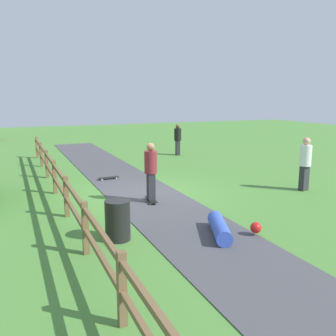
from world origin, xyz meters
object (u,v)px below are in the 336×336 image
skater_riding (151,169)px  bystander_white (305,161)px  trash_bin (118,220)px  skater_fallen (223,228)px  skateboard_loose (109,178)px  bystander_black (178,138)px

skater_riding → bystander_white: 5.32m
trash_bin → skater_riding: skater_riding is taller
skater_fallen → skateboard_loose: skater_fallen is taller
skater_riding → skateboard_loose: (-0.41, 3.48, -0.93)m
skater_fallen → skateboard_loose: 6.75m
trash_bin → skateboard_loose: 6.08m
trash_bin → skateboard_loose: bearing=77.5°
skateboard_loose → bystander_black: 6.71m
skateboard_loose → bystander_black: bearing=41.6°
trash_bin → bystander_black: (6.29, 10.35, 0.48)m
trash_bin → bystander_white: bystander_white is taller
trash_bin → bystander_white: bearing=13.9°
skater_fallen → bystander_white: bystander_white is taller
trash_bin → skater_fallen: 2.38m
skater_fallen → skateboard_loose: size_ratio=1.80×
trash_bin → skater_fallen: size_ratio=0.62×
skater_riding → bystander_white: (5.27, -0.71, -0.02)m
skater_riding → bystander_white: size_ratio=0.99×
skater_riding → bystander_black: skater_riding is taller
bystander_black → bystander_white: bystander_white is taller
skateboard_loose → bystander_white: 7.12m
trash_bin → skateboard_loose: size_ratio=1.11×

